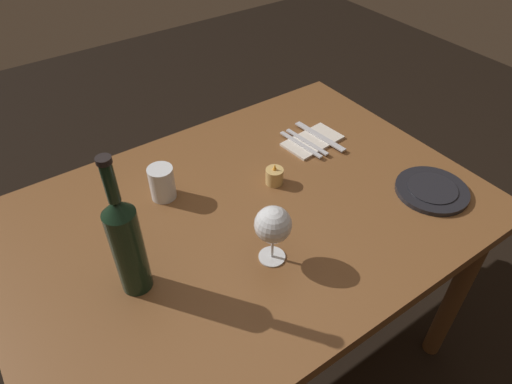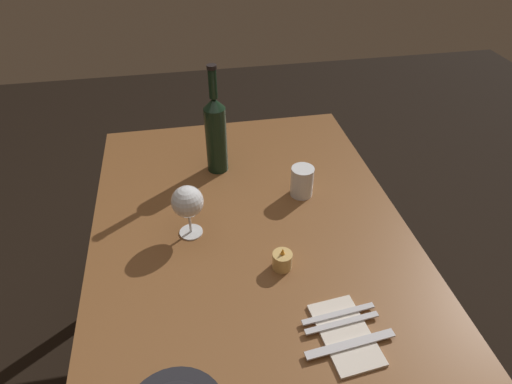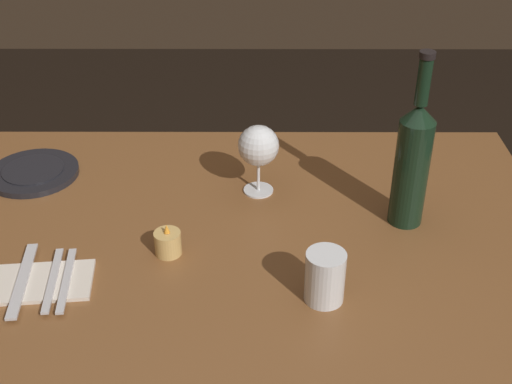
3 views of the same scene
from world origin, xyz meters
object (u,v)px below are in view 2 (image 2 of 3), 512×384
at_px(wine_glass_left, 187,203).
at_px(votive_candle, 282,261).
at_px(water_tumbler, 302,183).
at_px(folded_napkin, 345,334).
at_px(wine_bottle, 216,133).
at_px(table_knife, 350,344).
at_px(fork_outer, 338,314).
at_px(fork_inner, 342,323).

bearing_deg(wine_glass_left, votive_candle, 52.24).
bearing_deg(water_tumbler, folded_napkin, -4.08).
distance_m(wine_bottle, table_knife, 0.77).
relative_size(wine_bottle, votive_candle, 5.48).
bearing_deg(wine_bottle, fork_outer, 17.53).
xyz_separation_m(wine_glass_left, votive_candle, (0.17, 0.22, -0.09)).
height_order(water_tumbler, folded_napkin, water_tumbler).
distance_m(wine_bottle, fork_inner, 0.72).
xyz_separation_m(fork_outer, table_knife, (0.08, 0.00, 0.00)).
height_order(wine_glass_left, table_knife, wine_glass_left).
xyz_separation_m(water_tumbler, fork_inner, (0.49, -0.04, -0.03)).
height_order(wine_glass_left, votive_candle, wine_glass_left).
relative_size(fork_outer, table_knife, 0.86).
bearing_deg(water_tumbler, fork_inner, -4.29).
bearing_deg(table_knife, fork_outer, 180.00).
bearing_deg(wine_glass_left, folded_napkin, 38.57).
bearing_deg(wine_glass_left, fork_outer, 42.37).
height_order(votive_candle, fork_inner, votive_candle).
bearing_deg(fork_inner, folded_napkin, 0.00).
height_order(folded_napkin, table_knife, table_knife).
relative_size(wine_bottle, folded_napkin, 1.83).
bearing_deg(wine_glass_left, fork_inner, 40.40).
height_order(wine_bottle, water_tumbler, wine_bottle).
height_order(wine_glass_left, folded_napkin, wine_glass_left).
height_order(wine_bottle, fork_inner, wine_bottle).
height_order(water_tumbler, fork_inner, water_tumbler).
xyz_separation_m(wine_glass_left, fork_outer, (0.35, 0.32, -0.10)).
distance_m(wine_glass_left, fork_outer, 0.48).
relative_size(votive_candle, folded_napkin, 0.33).
xyz_separation_m(votive_candle, folded_napkin, (0.22, 0.09, -0.02)).
xyz_separation_m(water_tumbler, votive_candle, (0.29, -0.13, -0.02)).
xyz_separation_m(fork_inner, table_knife, (0.06, 0.00, 0.00)).
relative_size(wine_bottle, fork_inner, 2.03).
bearing_deg(wine_glass_left, table_knife, 36.56).
relative_size(wine_glass_left, table_knife, 0.75).
height_order(votive_candle, table_knife, votive_candle).
bearing_deg(votive_candle, wine_glass_left, -127.76).
distance_m(wine_bottle, water_tumbler, 0.32).
height_order(votive_candle, fork_outer, votive_candle).
relative_size(fork_inner, fork_outer, 1.00).
height_order(wine_glass_left, fork_outer, wine_glass_left).
relative_size(folded_napkin, fork_outer, 1.11).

